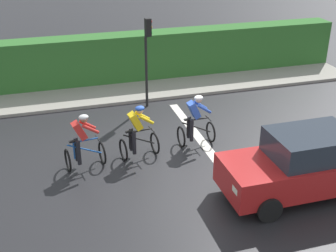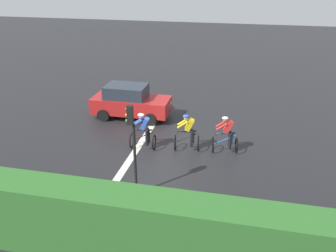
{
  "view_description": "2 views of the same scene",
  "coord_description": "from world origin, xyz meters",
  "px_view_note": "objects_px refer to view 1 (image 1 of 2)",
  "views": [
    {
      "loc": [
        -11.73,
        3.93,
        6.78
      ],
      "look_at": [
        -0.12,
        0.5,
        0.94
      ],
      "focal_mm": 47.94,
      "sensor_mm": 36.0,
      "label": 1
    },
    {
      "loc": [
        13.96,
        3.68,
        7.4
      ],
      "look_at": [
        -0.53,
        0.44,
        0.84
      ],
      "focal_mm": 38.54,
      "sensor_mm": 36.0,
      "label": 2
    }
  ],
  "objects_px": {
    "car_red": "(302,164)",
    "traffic_light_near_crossing": "(147,49)",
    "cyclist_second": "(138,133)",
    "cyclist_mid": "(195,122)",
    "cyclist_lead": "(83,143)"
  },
  "relations": [
    {
      "from": "cyclist_second",
      "to": "cyclist_mid",
      "type": "distance_m",
      "value": 1.94
    },
    {
      "from": "cyclist_mid",
      "to": "traffic_light_near_crossing",
      "type": "bearing_deg",
      "value": 10.78
    },
    {
      "from": "cyclist_lead",
      "to": "traffic_light_near_crossing",
      "type": "height_order",
      "value": "traffic_light_near_crossing"
    },
    {
      "from": "car_red",
      "to": "traffic_light_near_crossing",
      "type": "bearing_deg",
      "value": 19.19
    },
    {
      "from": "cyclist_lead",
      "to": "car_red",
      "type": "distance_m",
      "value": 6.05
    },
    {
      "from": "cyclist_lead",
      "to": "car_red",
      "type": "relative_size",
      "value": 0.4
    },
    {
      "from": "car_red",
      "to": "cyclist_mid",
      "type": "bearing_deg",
      "value": 26.97
    },
    {
      "from": "traffic_light_near_crossing",
      "to": "cyclist_lead",
      "type": "bearing_deg",
      "value": 143.25
    },
    {
      "from": "cyclist_second",
      "to": "car_red",
      "type": "height_order",
      "value": "car_red"
    },
    {
      "from": "cyclist_second",
      "to": "traffic_light_near_crossing",
      "type": "distance_m",
      "value": 4.19
    },
    {
      "from": "car_red",
      "to": "traffic_light_near_crossing",
      "type": "xyz_separation_m",
      "value": [
        6.83,
        2.38,
        1.35
      ]
    },
    {
      "from": "cyclist_mid",
      "to": "traffic_light_near_crossing",
      "type": "distance_m",
      "value": 3.79
    },
    {
      "from": "cyclist_lead",
      "to": "traffic_light_near_crossing",
      "type": "relative_size",
      "value": 0.5
    },
    {
      "from": "cyclist_lead",
      "to": "cyclist_second",
      "type": "height_order",
      "value": "same"
    },
    {
      "from": "traffic_light_near_crossing",
      "to": "cyclist_second",
      "type": "bearing_deg",
      "value": 161.31
    }
  ]
}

